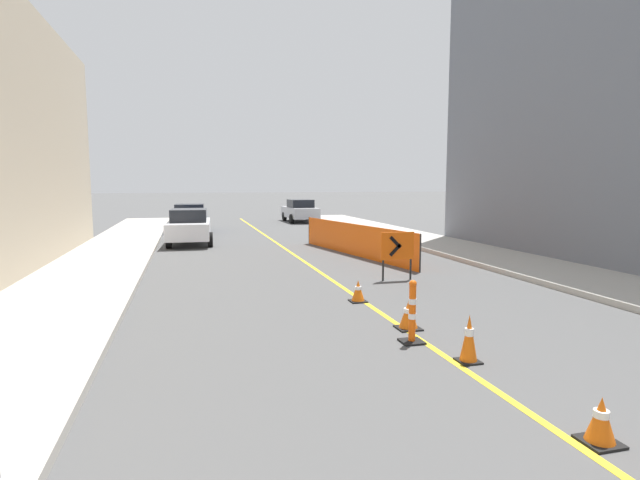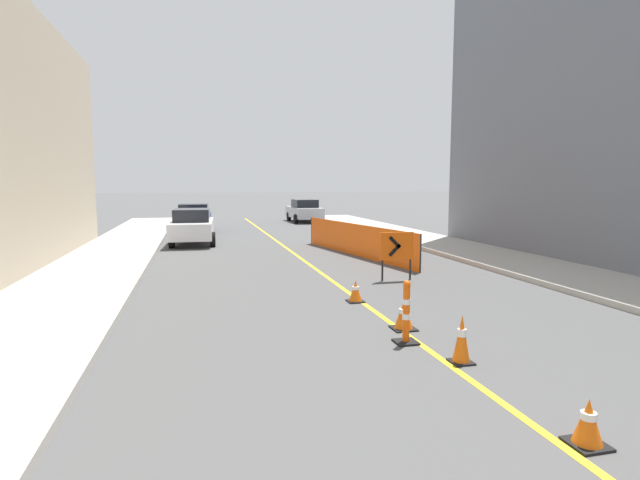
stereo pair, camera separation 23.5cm
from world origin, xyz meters
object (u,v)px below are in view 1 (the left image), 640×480
(traffic_cone_fourth, at_px, (469,339))
(parked_car_curb_mid, at_px, (190,218))
(delineator_post_rear, at_px, (412,316))
(arrow_barricade_primary, at_px, (397,248))
(traffic_cone_third, at_px, (601,421))
(traffic_cone_farthest, at_px, (358,291))
(parked_car_curb_near, at_px, (189,226))
(traffic_cone_fifth, at_px, (408,315))
(parked_car_curb_far, at_px, (300,211))

(traffic_cone_fourth, height_order, parked_car_curb_mid, parked_car_curb_mid)
(delineator_post_rear, relative_size, arrow_barricade_primary, 0.80)
(traffic_cone_third, relative_size, arrow_barricade_primary, 0.37)
(traffic_cone_farthest, distance_m, parked_car_curb_near, 12.95)
(parked_car_curb_near, bearing_deg, parked_car_curb_mid, 92.42)
(delineator_post_rear, bearing_deg, traffic_cone_third, -82.47)
(traffic_cone_fifth, height_order, parked_car_curb_mid, parked_car_curb_mid)
(parked_car_curb_mid, relative_size, parked_car_curb_far, 1.01)
(arrow_barricade_primary, relative_size, parked_car_curb_far, 0.31)
(parked_car_curb_near, bearing_deg, arrow_barricade_primary, -58.08)
(parked_car_curb_mid, xyz_separation_m, parked_car_curb_far, (7.55, 5.58, 0.00))
(traffic_cone_farthest, bearing_deg, parked_car_curb_far, 80.72)
(traffic_cone_fifth, distance_m, parked_car_curb_mid, 20.81)
(traffic_cone_fifth, xyz_separation_m, parked_car_curb_near, (-3.94, 14.68, 0.53))
(traffic_cone_fifth, relative_size, traffic_cone_farthest, 1.09)
(traffic_cone_third, distance_m, parked_car_curb_mid, 25.13)
(arrow_barricade_primary, height_order, parked_car_curb_near, parked_car_curb_near)
(traffic_cone_fifth, distance_m, arrow_barricade_primary, 4.82)
(traffic_cone_fourth, xyz_separation_m, traffic_cone_farthest, (-0.35, 4.15, -0.12))
(traffic_cone_third, height_order, parked_car_curb_mid, parked_car_curb_mid)
(delineator_post_rear, relative_size, parked_car_curb_far, 0.25)
(arrow_barricade_primary, xyz_separation_m, parked_car_curb_far, (1.97, 21.56, -0.13))
(traffic_cone_third, height_order, delineator_post_rear, delineator_post_rear)
(delineator_post_rear, relative_size, parked_car_curb_mid, 0.25)
(traffic_cone_fourth, distance_m, parked_car_curb_far, 28.10)
(traffic_cone_fourth, relative_size, parked_car_curb_mid, 0.17)
(traffic_cone_fourth, bearing_deg, traffic_cone_farthest, 94.84)
(traffic_cone_fifth, distance_m, traffic_cone_farthest, 2.30)
(traffic_cone_third, distance_m, traffic_cone_fifth, 4.36)
(parked_car_curb_mid, distance_m, parked_car_curb_far, 9.39)
(parked_car_curb_near, bearing_deg, traffic_cone_third, -74.75)
(delineator_post_rear, xyz_separation_m, parked_car_curb_mid, (-3.59, 21.21, 0.33))
(traffic_cone_fifth, height_order, traffic_cone_farthest, traffic_cone_fifth)
(traffic_cone_fourth, xyz_separation_m, parked_car_curb_mid, (-4.02, 22.30, 0.43))
(traffic_cone_fifth, xyz_separation_m, delineator_post_rear, (-0.29, -0.77, 0.20))
(traffic_cone_farthest, bearing_deg, arrow_barricade_primary, 48.60)
(traffic_cone_fourth, bearing_deg, parked_car_curb_near, 103.87)
(traffic_cone_farthest, xyz_separation_m, parked_car_curb_far, (3.88, 23.73, 0.55))
(arrow_barricade_primary, relative_size, parked_car_curb_mid, 0.31)
(traffic_cone_third, xyz_separation_m, delineator_post_rear, (-0.47, 3.59, 0.22))
(parked_car_curb_far, bearing_deg, traffic_cone_fourth, -99.25)
(traffic_cone_fifth, relative_size, parked_car_curb_near, 0.13)
(traffic_cone_fourth, bearing_deg, delineator_post_rear, 111.68)
(traffic_cone_farthest, bearing_deg, traffic_cone_fifth, -84.87)
(traffic_cone_farthest, height_order, parked_car_curb_mid, parked_car_curb_mid)
(traffic_cone_fourth, bearing_deg, traffic_cone_fifth, 94.47)
(arrow_barricade_primary, height_order, parked_car_curb_mid, parked_car_curb_mid)
(traffic_cone_third, bearing_deg, traffic_cone_fourth, 90.94)
(traffic_cone_farthest, relative_size, delineator_post_rear, 0.46)
(traffic_cone_farthest, bearing_deg, traffic_cone_third, -86.62)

